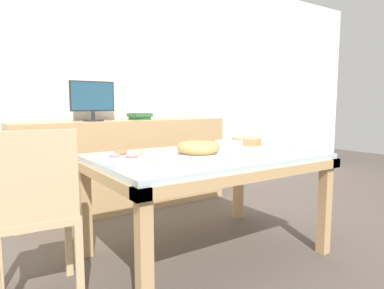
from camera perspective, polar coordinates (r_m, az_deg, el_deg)
ground_plane at (r=2.56m, az=2.38°, el=-17.77°), size 12.00×12.00×0.00m
wall_back at (r=3.80m, az=-12.97°, el=10.16°), size 8.00×0.10×2.60m
dining_table at (r=2.37m, az=2.45°, el=-3.56°), size 1.55×1.03×0.72m
chair at (r=1.97m, az=-24.68°, el=-9.79°), size 0.46×0.46×0.94m
sideboard at (r=3.57m, az=-10.84°, el=-3.24°), size 2.17×0.44×0.90m
computer_monitor at (r=3.40m, az=-16.24°, el=6.96°), size 0.42×0.20×0.38m
book_stack at (r=3.59m, az=-8.70°, el=4.68°), size 0.22×0.20×0.07m
cake_chocolate_round at (r=2.80m, az=9.03°, el=0.34°), size 0.31×0.31×0.07m
cake_golden_bundt at (r=2.31m, az=1.00°, el=-0.67°), size 0.29×0.29×0.08m
pastry_platter at (r=2.22m, az=-10.90°, el=-1.86°), size 0.30×0.30×0.04m
plate_stack at (r=2.54m, az=6.11°, el=-0.19°), size 0.21×0.21×0.07m
tealight_right_edge at (r=1.92m, az=-6.29°, el=-3.21°), size 0.04×0.04×0.04m
tealight_left_edge at (r=2.19m, az=6.55°, el=-1.96°), size 0.04×0.04×0.04m
tealight_centre at (r=2.62m, az=15.93°, el=-0.74°), size 0.04×0.04×0.04m
tealight_near_cakes at (r=2.55m, az=12.11°, el=-0.83°), size 0.04×0.04×0.04m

